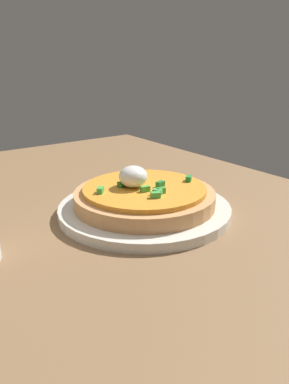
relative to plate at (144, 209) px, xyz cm
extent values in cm
cube|color=olive|center=(0.97, 11.01, -2.38)|extent=(106.00, 87.45, 3.33)
cylinder|color=silver|center=(0.00, 0.00, 0.00)|extent=(25.67, 25.67, 1.44)
cylinder|color=tan|center=(0.00, 0.00, 1.80)|extent=(20.95, 20.95, 2.16)
cylinder|color=orange|center=(0.00, 0.00, 3.22)|extent=(18.24, 18.24, 0.68)
ellipsoid|color=white|center=(1.36, 1.34, 5.13)|extent=(4.21, 4.21, 3.14)
cube|color=#337B2C|center=(1.91, 2.70, 3.96)|extent=(1.06, 1.42, 0.80)
cube|color=#4BB550|center=(-3.92, 0.67, 3.96)|extent=(1.51, 1.32, 0.80)
cube|color=green|center=(-4.66, 1.53, 3.96)|extent=(1.25, 1.49, 0.80)
cube|color=green|center=(1.50, 6.58, 3.96)|extent=(1.48, 1.46, 0.80)
cube|color=green|center=(-3.67, -0.11, 3.96)|extent=(0.96, 1.37, 0.80)
cube|color=#257C31|center=(-1.36, -1.89, 3.96)|extent=(1.06, 1.42, 0.80)
cube|color=#278E35|center=(-1.81, -7.09, 3.96)|extent=(1.44, 1.49, 0.80)
cube|color=#54AD3D|center=(-1.76, 1.16, 3.96)|extent=(0.97, 1.38, 0.80)
camera|label=1|loc=(-42.54, 31.06, 21.41)|focal=35.32mm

